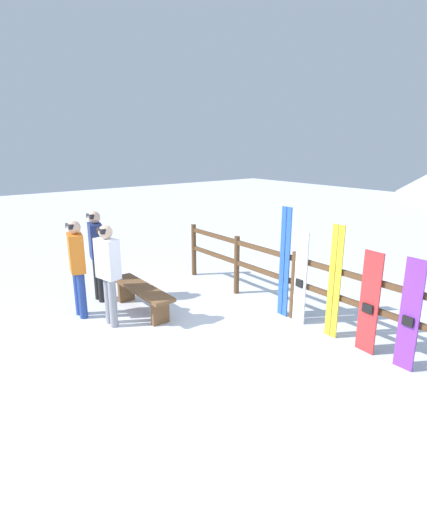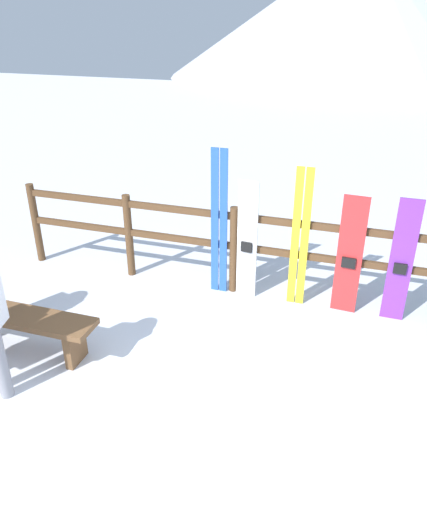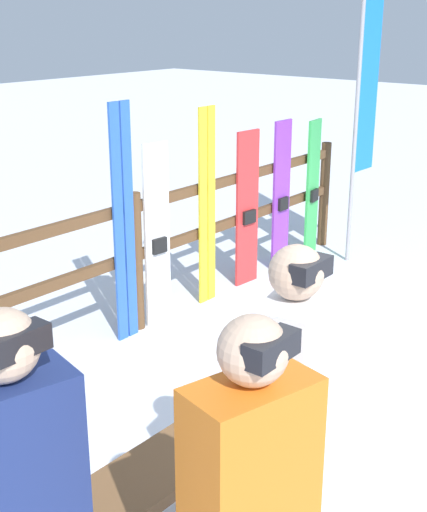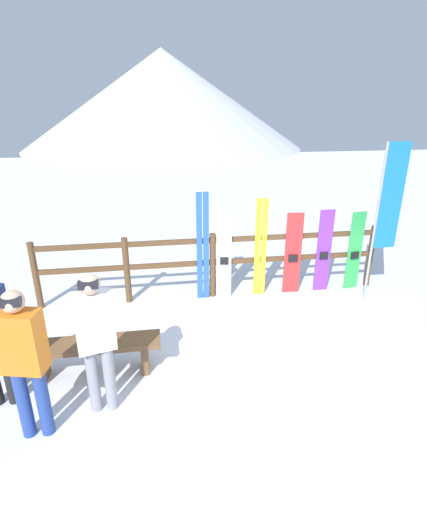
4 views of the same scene
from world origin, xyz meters
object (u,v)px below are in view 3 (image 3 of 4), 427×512
ski_pair_blue (124,225)px  snowboard_red (247,209)px  person_white (291,404)px  bench (152,489)px  snowboard_purple (281,196)px  snowboard_white (157,237)px  snowboard_green (313,189)px  rental_flag (364,103)px  ski_pair_yellow (207,207)px

ski_pair_blue → snowboard_red: ski_pair_blue is taller
person_white → bench: bearing=104.9°
ski_pair_blue → snowboard_purple: bearing=-0.1°
snowboard_white → snowboard_green: (2.25, -0.00, -0.04)m
snowboard_purple → person_white: bearing=-145.2°
snowboard_red → snowboard_green: snowboard_red is taller
person_white → snowboard_purple: (3.41, 2.37, -0.22)m
snowboard_purple → snowboard_red: bearing=-180.0°
person_white → snowboard_green: person_white is taller
rental_flag → ski_pair_blue: bearing=171.5°
person_white → snowboard_white: (1.71, 2.37, -0.21)m
snowboard_white → ski_pair_blue: bearing=179.4°
snowboard_red → rental_flag: 1.58m
snowboard_white → ski_pair_yellow: 0.61m
person_white → snowboard_purple: person_white is taller
snowboard_white → snowboard_purple: size_ratio=1.02×
person_white → rental_flag: bearing=25.3°
person_white → snowboard_red: size_ratio=1.13×
snowboard_white → ski_pair_yellow: ski_pair_yellow is taller
snowboard_white → rental_flag: size_ratio=0.58×
snowboard_white → snowboard_purple: 1.70m
ski_pair_yellow → snowboard_white: bearing=-179.7°
bench → snowboard_white: snowboard_white is taller
person_white → snowboard_white: 2.93m
ski_pair_blue → snowboard_white: 0.38m
snowboard_white → snowboard_red: 1.16m
bench → snowboard_purple: snowboard_purple is taller
snowboard_purple → ski_pair_yellow: bearing=179.8°
person_white → snowboard_purple: 4.15m
person_white → ski_pair_yellow: ski_pair_yellow is taller
ski_pair_yellow → snowboard_red: (0.56, -0.00, -0.13)m
bench → snowboard_purple: 4.00m
snowboard_red → snowboard_purple: (0.54, 0.00, 0.01)m
ski_pair_yellow → snowboard_purple: ski_pair_yellow is taller
bench → snowboard_red: (3.03, 1.75, 0.36)m
ski_pair_yellow → person_white: bearing=-134.3°
snowboard_green → rental_flag: size_ratio=0.54×
person_white → ski_pair_yellow: bearing=45.7°
snowboard_white → rental_flag: bearing=-9.6°
ski_pair_blue → person_white: bearing=-120.0°
person_white → snowboard_purple: size_ratio=1.10×
bench → snowboard_green: 4.50m
snowboard_purple → snowboard_white: bearing=180.0°
bench → ski_pair_blue: ski_pair_blue is taller
snowboard_white → snowboard_green: size_ratio=1.06×
bench → ski_pair_yellow: ski_pair_yellow is taller
rental_flag → bench: bearing=-162.7°
rental_flag → ski_pair_yellow: bearing=167.2°
person_white → ski_pair_blue: (1.37, 2.37, -0.04)m
bench → snowboard_white: 2.59m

